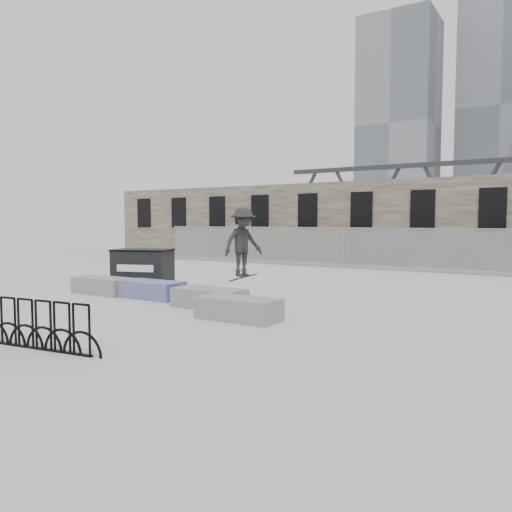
{
  "coord_description": "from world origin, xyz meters",
  "views": [
    {
      "loc": [
        9.41,
        -10.76,
        2.33
      ],
      "look_at": [
        1.62,
        1.7,
        1.3
      ],
      "focal_mm": 35.0,
      "sensor_mm": 36.0,
      "label": 1
    }
  ],
  "objects": [
    {
      "name": "planter_offset",
      "position": [
        2.88,
        -1.09,
        0.28
      ],
      "size": [
        2.0,
        0.9,
        0.53
      ],
      "color": "gray",
      "rests_on": "ground"
    },
    {
      "name": "planter_far_left",
      "position": [
        -3.2,
        0.1,
        0.28
      ],
      "size": [
        2.0,
        0.9,
        0.53
      ],
      "color": "gray",
      "rests_on": "ground"
    },
    {
      "name": "chainlink_fence",
      "position": [
        -0.0,
        12.5,
        1.04
      ],
      "size": [
        22.06,
        0.06,
        2.02
      ],
      "color": "gray",
      "rests_on": "ground"
    },
    {
      "name": "stone_wall",
      "position": [
        0.0,
        16.24,
        2.26
      ],
      "size": [
        36.0,
        2.58,
        4.5
      ],
      "color": "brown",
      "rests_on": "ground"
    },
    {
      "name": "planter_center_left",
      "position": [
        -1.18,
        0.24,
        0.28
      ],
      "size": [
        2.0,
        0.9,
        0.53
      ],
      "color": "#2F338F",
      "rests_on": "ground"
    },
    {
      "name": "skateboarder",
      "position": [
        1.82,
        0.7,
        1.75
      ],
      "size": [
        1.08,
        1.4,
        2.06
      ],
      "rotation": [
        0.0,
        0.0,
        1.23
      ],
      "color": "black",
      "rests_on": "ground"
    },
    {
      "name": "planter_center_right",
      "position": [
        1.32,
        -0.18,
        0.28
      ],
      "size": [
        2.0,
        0.9,
        0.53
      ],
      "color": "gray",
      "rests_on": "ground"
    },
    {
      "name": "ground",
      "position": [
        0.0,
        0.0,
        0.0
      ],
      "size": [
        120.0,
        120.0,
        0.0
      ],
      "primitive_type": "plane",
      "color": "#BCBBB6",
      "rests_on": "ground"
    },
    {
      "name": "bike_rack",
      "position": [
        1.03,
        -5.34,
        0.44
      ],
      "size": [
        3.57,
        0.5,
        0.9
      ],
      "rotation": [
        0.0,
        0.0,
        0.13
      ],
      "color": "black",
      "rests_on": "ground"
    },
    {
      "name": "skyline_towers",
      "position": [
        -1.01,
        93.81,
        20.79
      ],
      "size": [
        58.0,
        28.0,
        48.0
      ],
      "color": "slate",
      "rests_on": "ground"
    },
    {
      "name": "dumpster",
      "position": [
        -3.52,
        2.23,
        0.67
      ],
      "size": [
        2.31,
        1.82,
        1.33
      ],
      "rotation": [
        0.0,
        0.0,
        0.33
      ],
      "color": "black",
      "rests_on": "ground"
    }
  ]
}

